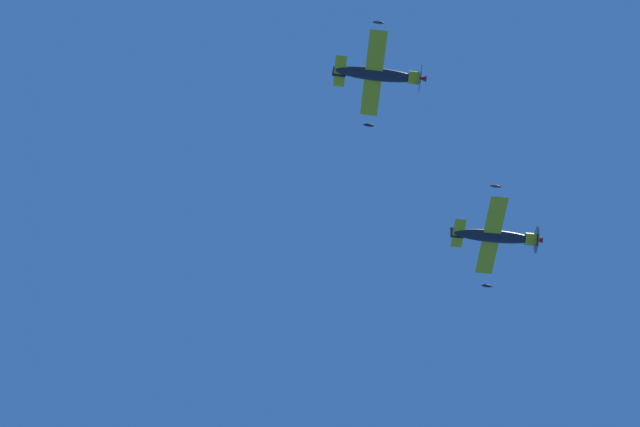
{
  "coord_description": "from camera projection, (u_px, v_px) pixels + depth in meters",
  "views": [
    {
      "loc": [
        -32.76,
        -18.42,
        2.18
      ],
      "look_at": [
        -7.43,
        8.96,
        94.91
      ],
      "focal_mm": 68.41,
      "sensor_mm": 36.0,
      "label": 1
    }
  ],
  "objects": [
    {
      "name": "airplane_lead",
      "position": [
        497.0,
        236.0,
        98.52
      ],
      "size": [
        7.04,
        6.97,
        3.04
      ],
      "color": "#232328"
    },
    {
      "name": "airplane_left_wingman",
      "position": [
        379.0,
        75.0,
        95.7
      ],
      "size": [
        7.01,
        6.88,
        3.39
      ],
      "color": "#232328"
    }
  ]
}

